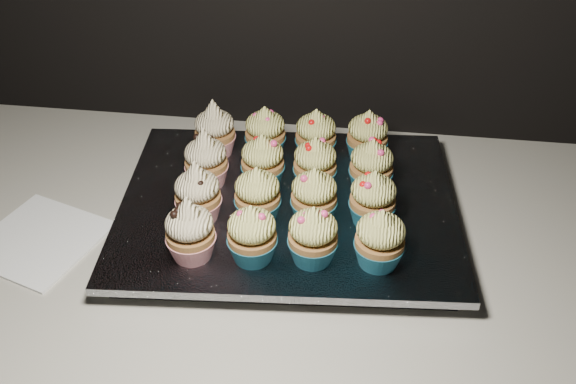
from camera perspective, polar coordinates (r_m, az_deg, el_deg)
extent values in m
cube|color=beige|center=(0.93, -7.71, -4.24)|extent=(2.44, 0.64, 0.04)
cube|color=white|center=(0.96, -21.26, -4.00)|extent=(0.19, 0.19, 0.00)
cube|color=black|center=(0.92, 0.00, -1.93)|extent=(0.46, 0.37, 0.02)
cube|color=silver|center=(0.91, 0.00, -1.10)|extent=(0.50, 0.40, 0.01)
cone|color=red|center=(0.82, -8.54, -4.78)|extent=(0.06, 0.06, 0.03)
ellipsoid|color=#F9E3AF|center=(0.80, -8.79, -2.75)|extent=(0.06, 0.06, 0.04)
cone|color=#F9E3AF|center=(0.78, -8.98, -1.17)|extent=(0.03, 0.03, 0.03)
cone|color=#1C6985|center=(0.81, -3.17, -5.04)|extent=(0.06, 0.06, 0.03)
ellipsoid|color=#F6F07C|center=(0.78, -3.26, -2.99)|extent=(0.06, 0.06, 0.04)
cone|color=#F6F07C|center=(0.77, -3.32, -1.68)|extent=(0.03, 0.03, 0.02)
cone|color=#1C6985|center=(0.81, 2.19, -5.17)|extent=(0.06, 0.06, 0.03)
ellipsoid|color=#F6F07C|center=(0.78, 2.25, -3.11)|extent=(0.06, 0.06, 0.04)
cone|color=#F6F07C|center=(0.77, 2.29, -1.81)|extent=(0.03, 0.03, 0.02)
cone|color=#1C6985|center=(0.81, 8.03, -5.42)|extent=(0.06, 0.06, 0.03)
ellipsoid|color=#F6F07C|center=(0.78, 8.27, -3.38)|extent=(0.06, 0.06, 0.04)
cone|color=#F6F07C|center=(0.77, 8.41, -2.08)|extent=(0.03, 0.03, 0.02)
cone|color=red|center=(0.88, -7.89, -1.47)|extent=(0.06, 0.06, 0.03)
ellipsoid|color=#F9E3AF|center=(0.85, -8.10, 0.52)|extent=(0.06, 0.06, 0.04)
cone|color=#F9E3AF|center=(0.84, -8.27, 2.05)|extent=(0.03, 0.03, 0.03)
cone|color=#1C6985|center=(0.87, -2.69, -1.50)|extent=(0.06, 0.06, 0.03)
ellipsoid|color=#F6F07C|center=(0.85, -2.77, 0.50)|extent=(0.06, 0.06, 0.04)
cone|color=#F6F07C|center=(0.83, -2.81, 1.77)|extent=(0.03, 0.03, 0.02)
cone|color=#1C6985|center=(0.87, 2.28, -1.60)|extent=(0.06, 0.06, 0.03)
ellipsoid|color=#F6F07C|center=(0.84, 2.35, 0.41)|extent=(0.06, 0.06, 0.04)
cone|color=#F6F07C|center=(0.83, 2.39, 1.68)|extent=(0.03, 0.03, 0.02)
cone|color=#1C6985|center=(0.87, 7.43, -1.83)|extent=(0.06, 0.06, 0.03)
ellipsoid|color=#F6F07C|center=(0.85, 7.63, 0.17)|extent=(0.06, 0.06, 0.04)
cone|color=#F6F07C|center=(0.83, 7.75, 1.43)|extent=(0.03, 0.03, 0.02)
cone|color=red|center=(0.94, -7.19, 1.56)|extent=(0.06, 0.06, 0.03)
ellipsoid|color=#F9E3AF|center=(0.92, -7.37, 3.48)|extent=(0.06, 0.06, 0.04)
cone|color=#F9E3AF|center=(0.90, -7.50, 4.96)|extent=(0.03, 0.03, 0.03)
cone|color=#1C6985|center=(0.93, -2.24, 1.54)|extent=(0.06, 0.06, 0.03)
ellipsoid|color=#F6F07C|center=(0.91, -2.29, 3.47)|extent=(0.06, 0.06, 0.04)
cone|color=#F6F07C|center=(0.90, -2.33, 4.69)|extent=(0.03, 0.03, 0.02)
cone|color=#1C6985|center=(0.93, 2.38, 1.30)|extent=(0.06, 0.06, 0.03)
ellipsoid|color=#F6F07C|center=(0.91, 2.44, 3.25)|extent=(0.06, 0.06, 0.04)
cone|color=#F6F07C|center=(0.89, 2.48, 4.47)|extent=(0.03, 0.03, 0.02)
cone|color=#1C6985|center=(0.93, 7.31, 1.09)|extent=(0.06, 0.06, 0.03)
ellipsoid|color=#F6F07C|center=(0.91, 7.49, 3.03)|extent=(0.06, 0.06, 0.04)
cone|color=#F6F07C|center=(0.90, 7.61, 4.24)|extent=(0.03, 0.03, 0.02)
cone|color=red|center=(1.00, -6.43, 4.23)|extent=(0.06, 0.06, 0.03)
ellipsoid|color=#F9E3AF|center=(0.98, -6.58, 6.08)|extent=(0.06, 0.06, 0.04)
cone|color=#F9E3AF|center=(0.97, -6.69, 7.49)|extent=(0.03, 0.03, 0.03)
cone|color=#1C6985|center=(1.00, -2.01, 4.15)|extent=(0.06, 0.06, 0.03)
ellipsoid|color=#F6F07C|center=(0.98, -2.06, 6.02)|extent=(0.06, 0.06, 0.04)
cone|color=#F6F07C|center=(0.96, -2.09, 7.18)|extent=(0.03, 0.03, 0.02)
cone|color=#1C6985|center=(0.99, 2.45, 3.91)|extent=(0.06, 0.06, 0.03)
ellipsoid|color=#F6F07C|center=(0.97, 2.50, 5.78)|extent=(0.06, 0.06, 0.04)
cone|color=#F6F07C|center=(0.96, 2.54, 6.95)|extent=(0.03, 0.03, 0.02)
cone|color=#1C6985|center=(0.99, 6.97, 3.79)|extent=(0.06, 0.06, 0.03)
ellipsoid|color=#F6F07C|center=(0.97, 7.14, 5.65)|extent=(0.06, 0.06, 0.04)
cone|color=#F6F07C|center=(0.96, 7.24, 6.82)|extent=(0.03, 0.03, 0.02)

